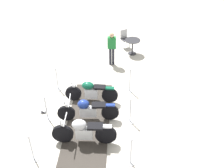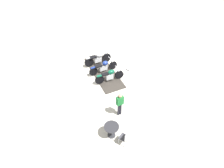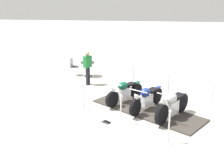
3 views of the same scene
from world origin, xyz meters
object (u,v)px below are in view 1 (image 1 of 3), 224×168
Objects in this scene: motorcycle_forest at (91,91)px; motorcycle_navy at (87,110)px; motorcycle_chrome at (83,131)px; cafe_chair_near_table at (125,38)px; stanchion_left_mid at (130,115)px; stanchion_left_rear at (131,155)px; cafe_table at (133,43)px; info_placard at (44,110)px; stanchion_left_front at (130,84)px; stanchion_right_mid at (47,113)px; stanchion_right_front at (58,83)px; bystander_person at (112,46)px; stanchion_right_rear at (32,152)px.

motorcycle_navy reaches higher than motorcycle_forest.
cafe_chair_near_table is at bearing -101.35° from motorcycle_chrome.
motorcycle_chrome is 1.68× the size of stanchion_left_mid.
cafe_table is at bearing -125.95° from stanchion_left_rear.
motorcycle_forest is 1.95m from info_placard.
stanchion_left_front reaches higher than cafe_chair_near_table.
stanchion_left_rear is at bearing 55.35° from stanchion_left_front.
stanchion_right_mid reaches higher than info_placard.
stanchion_left_rear reaches higher than stanchion_right_mid.
stanchion_left_front is at bearing 145.35° from stanchion_right_front.
stanchion_right_front reaches higher than info_placard.
stanchion_left_mid reaches higher than cafe_table.
cafe_table is at bearing -110.89° from motorcycle_forest.
stanchion_left_front reaches higher than motorcycle_navy.
motorcycle_forest is at bearing -94.34° from motorcycle_navy.
cafe_chair_near_table is at bearing -29.65° from info_placard.
motorcycle_chrome is at bearing 92.08° from motorcycle_forest.
motorcycle_forest is at bearing -45.07° from cafe_chair_near_table.
cafe_chair_near_table is at bearing -122.81° from stanchion_left_rear.
stanchion_left_rear is (-0.85, 1.52, -0.19)m from motorcycle_chrome.
cafe_chair_near_table reaches higher than info_placard.
stanchion_right_mid is (1.23, -0.85, -0.21)m from motorcycle_navy.
bystander_person is (1.54, 1.16, 0.44)m from cafe_chair_near_table.
stanchion_right_front is (-2.13, -3.08, -0.02)m from stanchion_right_rear.
stanchion_left_mid is at bearing -145.42° from motorcycle_chrome.
stanchion_left_mid is (-1.46, 3.28, -0.01)m from stanchion_right_front.
stanchion_right_rear is 3.59m from stanchion_left_mid.
motorcycle_navy is 1.85× the size of stanchion_right_mid.
cafe_table is (-3.72, -2.35, 0.08)m from motorcycle_forest.
stanchion_right_mid is 2.87× the size of info_placard.
motorcycle_navy is 1.18× the size of bystander_person.
motorcycle_navy is at bearing -163.29° from stanchion_right_rear.
stanchion_left_mid is at bearing 145.35° from stanchion_right_mid.
stanchion_right_rear reaches higher than motorcycle_navy.
stanchion_left_mid is (-2.52, 1.74, 0.01)m from stanchion_right_mid.
stanchion_left_front reaches higher than stanchion_left_mid.
cafe_chair_near_table is (-2.07, -3.43, 0.18)m from stanchion_left_front.
stanchion_right_rear is 0.97× the size of stanchion_left_mid.
motorcycle_chrome is 1.73× the size of stanchion_right_rear.
motorcycle_chrome is 1.70m from stanchion_right_rear.
cafe_table is at bearing 0.00° from cafe_chair_near_table.
motorcycle_chrome is 1.93m from stanchion_left_mid.
stanchion_right_rear is at bearing 47.43° from motorcycle_navy.
stanchion_left_rear is (1.07, 1.54, 0.04)m from stanchion_left_mid.
stanchion_right_front is 3.16m from bystander_person.
stanchion_right_front is 0.97× the size of stanchion_left_front.
motorcycle_forest is 1.60× the size of stanchion_left_mid.
stanchion_right_mid is 1.35× the size of cafe_table.
stanchion_left_front is at bearing 18.67° from bystander_person.
stanchion_left_mid is 1.02× the size of stanchion_left_rear.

